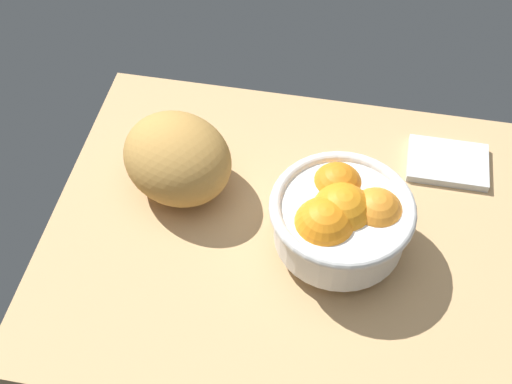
# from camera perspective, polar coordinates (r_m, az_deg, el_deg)

# --- Properties ---
(ground_plane) EXTENTS (0.67, 0.56, 0.03)m
(ground_plane) POSITION_cam_1_polar(r_m,az_deg,el_deg) (1.00, 2.40, -3.83)
(ground_plane) COLOR tan
(fruit_bowl) EXTENTS (0.19, 0.19, 0.11)m
(fruit_bowl) POSITION_cam_1_polar(r_m,az_deg,el_deg) (0.93, 6.94, -2.06)
(fruit_bowl) COLOR white
(fruit_bowl) RESTS_ON ground
(bread_loaf) EXTENTS (0.22, 0.21, 0.12)m
(bread_loaf) POSITION_cam_1_polar(r_m,az_deg,el_deg) (1.00, -6.41, 2.74)
(bread_loaf) COLOR #BA8942
(bread_loaf) RESTS_ON ground
(napkin_folded) EXTENTS (0.12, 0.09, 0.01)m
(napkin_folded) POSITION_cam_1_polar(r_m,az_deg,el_deg) (1.10, 15.31, 2.32)
(napkin_folded) COLOR silver
(napkin_folded) RESTS_ON ground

